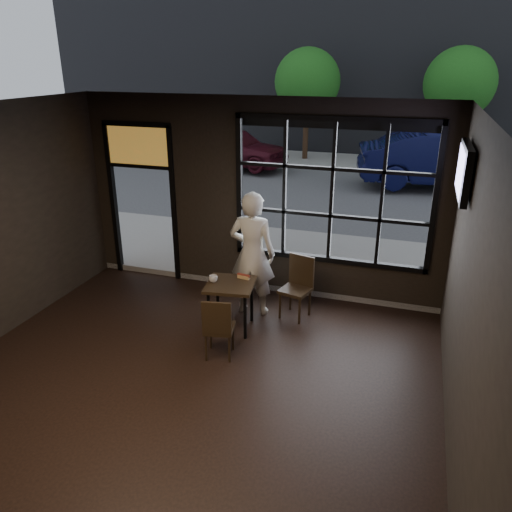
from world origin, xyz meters
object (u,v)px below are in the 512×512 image
(cafe_table, at_px, (231,306))
(man, at_px, (252,254))
(navy_car, at_px, (444,159))
(chair_near, at_px, (219,326))

(cafe_table, xyz_separation_m, man, (0.13, 0.60, 0.60))
(cafe_table, relative_size, navy_car, 0.15)
(cafe_table, distance_m, man, 0.86)
(cafe_table, bearing_deg, chair_near, -89.35)
(chair_near, relative_size, man, 0.45)
(cafe_table, bearing_deg, navy_car, 64.17)
(chair_near, relative_size, navy_car, 0.18)
(cafe_table, distance_m, chair_near, 0.74)
(navy_car, bearing_deg, man, 151.08)
(man, distance_m, navy_car, 9.59)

